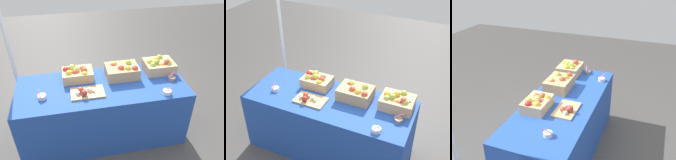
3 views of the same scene
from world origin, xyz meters
TOP-DOWN VIEW (x-y plane):
  - ground_plane at (0.00, 0.00)m, footprint 10.00×10.00m
  - table at (0.00, 0.00)m, footprint 1.90×0.76m
  - apple_crate_left at (0.73, 0.17)m, footprint 0.35×0.29m
  - apple_crate_middle at (0.26, 0.14)m, footprint 0.38×0.28m
  - apple_crate_right at (-0.26, 0.19)m, footprint 0.35×0.25m
  - cutting_board_front at (-0.19, -0.12)m, footprint 0.36×0.22m
  - sample_bowl_near at (0.81, -0.05)m, footprint 0.10×0.08m
  - sample_bowl_mid at (-0.65, -0.11)m, footprint 0.08×0.10m
  - sample_bowl_far at (0.65, -0.29)m, footprint 0.09×0.09m
  - tent_pole at (-1.03, 0.64)m, footprint 0.04×0.04m

SIDE VIEW (x-z plane):
  - ground_plane at x=0.00m, z-range 0.00..0.00m
  - table at x=0.00m, z-range 0.00..0.74m
  - cutting_board_front at x=-0.19m, z-range 0.72..0.80m
  - sample_bowl_near at x=0.81m, z-range 0.71..0.81m
  - sample_bowl_far at x=0.65m, z-range 0.71..0.82m
  - sample_bowl_mid at x=-0.65m, z-range 0.72..0.81m
  - apple_crate_right at x=-0.26m, z-range 0.73..0.90m
  - apple_crate_middle at x=0.26m, z-range 0.73..0.90m
  - apple_crate_left at x=0.73m, z-range 0.73..0.91m
  - tent_pole at x=-1.03m, z-range 0.00..2.24m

